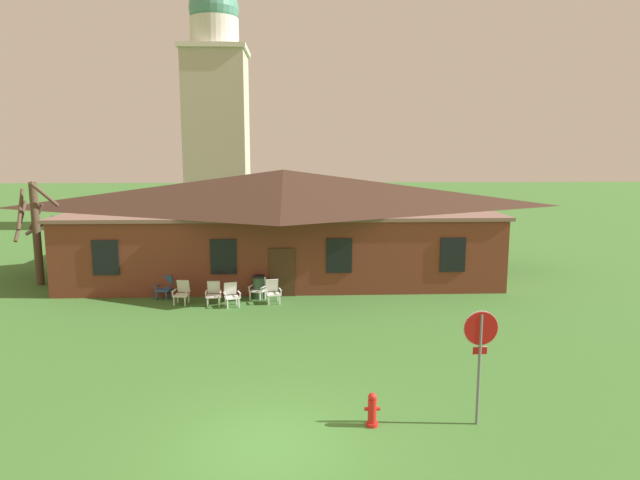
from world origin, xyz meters
TOP-DOWN VIEW (x-y plane):
  - ground_plane at (0.00, 0.00)m, footprint 200.00×200.00m
  - brick_building at (0.00, 17.37)m, footprint 20.53×10.40m
  - dome_tower at (-5.65, 34.88)m, footprint 5.18×5.18m
  - stop_sign at (4.73, 0.77)m, footprint 0.81×0.07m
  - lawn_chair_by_porch at (-4.95, 12.25)m, footprint 0.74×0.79m
  - lawn_chair_near_door at (-4.06, 11.35)m, footprint 0.70×0.73m
  - lawn_chair_left_end at (-2.75, 11.13)m, footprint 0.68×0.71m
  - lawn_chair_middle at (-2.00, 10.90)m, footprint 0.75×0.81m
  - lawn_chair_right_end at (-0.96, 11.92)m, footprint 0.80×0.84m
  - lawn_chair_far_side at (-0.36, 11.33)m, footprint 0.72×0.77m
  - bare_tree_beside_building at (-11.43, 14.97)m, footprint 1.80×1.80m
  - fire_hydrant at (2.32, 0.79)m, footprint 0.36×0.28m
  - trash_bin at (-0.96, 12.07)m, footprint 0.56×0.56m

SIDE VIEW (x-z plane):
  - ground_plane at x=0.00m, z-range 0.00..0.00m
  - fire_hydrant at x=2.32m, z-range -0.02..0.77m
  - trash_bin at x=-0.96m, z-range 0.01..0.99m
  - lawn_chair_by_porch at x=-4.95m, z-range 0.02..0.98m
  - lawn_chair_near_door at x=-4.06m, z-range 0.02..0.98m
  - lawn_chair_left_end at x=-2.75m, z-range 0.02..0.98m
  - lawn_chair_middle at x=-2.00m, z-range 0.02..0.98m
  - lawn_chair_right_end at x=-0.96m, z-range 0.02..0.98m
  - lawn_chair_far_side at x=-0.36m, z-range 0.02..0.98m
  - stop_sign at x=4.73m, z-range 0.56..3.25m
  - bare_tree_beside_building at x=-11.43m, z-range 0.22..5.10m
  - brick_building at x=0.00m, z-range 0.05..5.32m
  - dome_tower at x=-5.65m, z-range -0.82..19.14m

